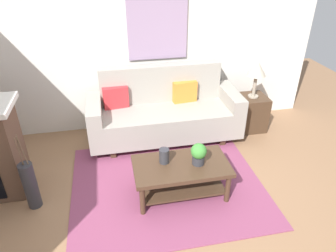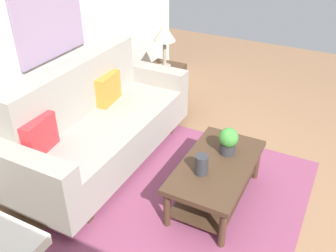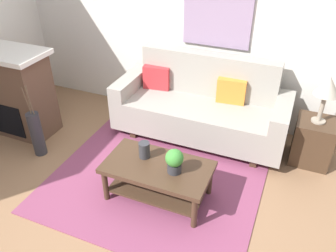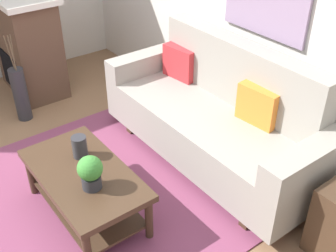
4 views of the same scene
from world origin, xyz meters
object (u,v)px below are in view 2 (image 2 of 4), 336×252
at_px(table_lamp, 164,34).
at_px(coffee_table, 216,174).
at_px(couch, 101,126).
at_px(side_table, 165,86).
at_px(tabletop_vase, 201,165).
at_px(potted_plant_tabletop, 228,140).
at_px(framed_painting, 48,12).
at_px(throw_pillow_crimson, 40,135).
at_px(throw_pillow_orange, 108,89).

bearing_deg(table_lamp, coffee_table, -138.48).
xyz_separation_m(couch, coffee_table, (-0.05, -1.29, -0.12)).
distance_m(side_table, table_lamp, 0.71).
xyz_separation_m(coffee_table, side_table, (1.45, 1.29, -0.03)).
bearing_deg(tabletop_vase, table_lamp, 36.43).
bearing_deg(coffee_table, potted_plant_tabletop, -7.29).
distance_m(coffee_table, framed_painting, 2.15).
bearing_deg(throw_pillow_crimson, coffee_table, -65.63).
bearing_deg(coffee_table, throw_pillow_orange, 74.64).
height_order(coffee_table, side_table, side_table).
xyz_separation_m(couch, throw_pillow_crimson, (-0.69, 0.13, 0.25)).
distance_m(couch, table_lamp, 1.52).
bearing_deg(side_table, table_lamp, 45.00).
distance_m(throw_pillow_crimson, tabletop_vase, 1.43).
bearing_deg(tabletop_vase, coffee_table, -22.88).
bearing_deg(throw_pillow_crimson, throw_pillow_orange, 0.00).
bearing_deg(throw_pillow_crimson, potted_plant_tabletop, -59.96).
xyz_separation_m(couch, framed_painting, (0.00, 0.47, 1.11)).
bearing_deg(framed_painting, side_table, -18.68).
height_order(throw_pillow_crimson, throw_pillow_orange, same).
distance_m(throw_pillow_crimson, potted_plant_tabletop, 1.67).
distance_m(couch, framed_painting, 1.21).
distance_m(couch, throw_pillow_crimson, 0.74).
distance_m(potted_plant_tabletop, framed_painting, 2.04).
xyz_separation_m(throw_pillow_orange, table_lamp, (1.06, -0.13, 0.31)).
distance_m(throw_pillow_orange, tabletop_vase, 1.47).
bearing_deg(table_lamp, potted_plant_tabletop, -133.88).
bearing_deg(couch, framed_painting, 90.00).
height_order(couch, side_table, couch).
height_order(tabletop_vase, side_table, tabletop_vase).
bearing_deg(table_lamp, throw_pillow_crimson, 176.33).
bearing_deg(potted_plant_tabletop, throw_pillow_orange, 82.19).
bearing_deg(framed_painting, table_lamp, -18.68).
xyz_separation_m(couch, tabletop_vase, (-0.23, -1.22, 0.09)).
height_order(throw_pillow_orange, table_lamp, table_lamp).
relative_size(throw_pillow_orange, table_lamp, 0.63).
height_order(coffee_table, potted_plant_tabletop, potted_plant_tabletop).
bearing_deg(couch, coffee_table, -92.02).
relative_size(throw_pillow_orange, side_table, 0.64).
xyz_separation_m(throw_pillow_crimson, potted_plant_tabletop, (0.84, -1.44, -0.11)).
xyz_separation_m(couch, side_table, (1.41, -0.01, -0.15)).
height_order(potted_plant_tabletop, framed_painting, framed_painting).
distance_m(coffee_table, potted_plant_tabletop, 0.32).
bearing_deg(throw_pillow_orange, tabletop_vase, -113.17).
bearing_deg(side_table, coffee_table, -138.48).
bearing_deg(couch, side_table, -0.35).
bearing_deg(potted_plant_tabletop, side_table, 46.12).
bearing_deg(table_lamp, couch, 179.65).
bearing_deg(couch, throw_pillow_orange, 20.06).
relative_size(coffee_table, side_table, 1.96).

